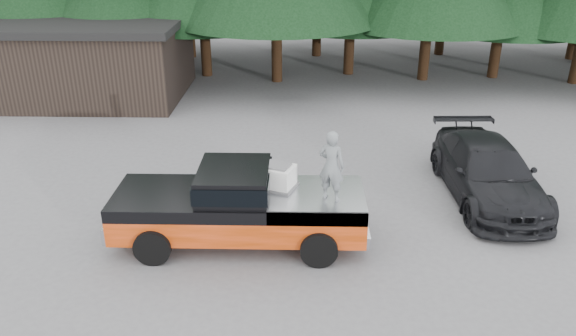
{
  "coord_description": "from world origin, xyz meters",
  "views": [
    {
      "loc": [
        0.15,
        -11.63,
        7.11
      ],
      "look_at": [
        -0.13,
        0.0,
        1.92
      ],
      "focal_mm": 35.0,
      "sensor_mm": 36.0,
      "label": 1
    }
  ],
  "objects_px": {
    "pickup_truck": "(240,217)",
    "man_on_bed": "(331,166)",
    "air_compressor": "(277,177)",
    "parked_car": "(488,171)",
    "utility_building": "(88,57)"
  },
  "relations": [
    {
      "from": "pickup_truck",
      "to": "man_on_bed",
      "type": "xyz_separation_m",
      "value": [
        2.1,
        -0.33,
        1.48
      ]
    },
    {
      "from": "air_compressor",
      "to": "parked_car",
      "type": "relative_size",
      "value": 0.14
    },
    {
      "from": "air_compressor",
      "to": "parked_car",
      "type": "height_order",
      "value": "air_compressor"
    },
    {
      "from": "man_on_bed",
      "to": "utility_building",
      "type": "xyz_separation_m",
      "value": [
        -9.83,
        12.37,
        -0.48
      ]
    },
    {
      "from": "pickup_truck",
      "to": "utility_building",
      "type": "bearing_deg",
      "value": 122.71
    },
    {
      "from": "pickup_truck",
      "to": "parked_car",
      "type": "xyz_separation_m",
      "value": [
        6.56,
        2.51,
        0.11
      ]
    },
    {
      "from": "man_on_bed",
      "to": "parked_car",
      "type": "bearing_deg",
      "value": -123.9
    },
    {
      "from": "pickup_truck",
      "to": "air_compressor",
      "type": "xyz_separation_m",
      "value": [
        0.89,
        0.24,
        0.92
      ]
    },
    {
      "from": "man_on_bed",
      "to": "pickup_truck",
      "type": "bearing_deg",
      "value": 14.52
    },
    {
      "from": "air_compressor",
      "to": "parked_car",
      "type": "distance_m",
      "value": 6.16
    },
    {
      "from": "air_compressor",
      "to": "parked_car",
      "type": "bearing_deg",
      "value": 43.19
    },
    {
      "from": "air_compressor",
      "to": "utility_building",
      "type": "bearing_deg",
      "value": 147.52
    },
    {
      "from": "air_compressor",
      "to": "man_on_bed",
      "type": "height_order",
      "value": "man_on_bed"
    },
    {
      "from": "pickup_truck",
      "to": "utility_building",
      "type": "distance_m",
      "value": 14.34
    },
    {
      "from": "air_compressor",
      "to": "parked_car",
      "type": "xyz_separation_m",
      "value": [
        5.67,
        2.27,
        -0.82
      ]
    }
  ]
}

